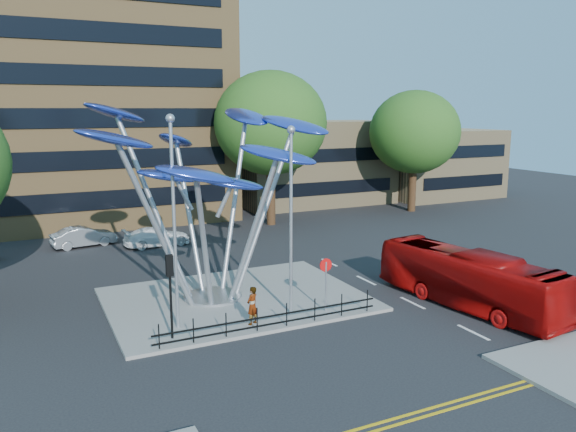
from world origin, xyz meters
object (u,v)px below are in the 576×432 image
street_lamp_left (173,205)px  street_lamp_right (291,204)px  pedestrian (252,305)px  parked_car_right (157,237)px  red_bus (468,279)px  leaf_sculpture (207,158)px  tree_far (414,132)px  parked_car_mid (84,237)px  traffic_light_island (170,279)px  tree_right (271,123)px  no_entry_sign_island (326,276)px

street_lamp_left → street_lamp_right: street_lamp_left is taller
pedestrian → parked_car_right: (-0.36, 16.26, -0.34)m
red_bus → leaf_sculpture: bearing=142.3°
tree_far → street_lamp_left: 32.37m
parked_car_mid → tree_far: bearing=-97.2°
street_lamp_left → parked_car_mid: (-1.91, 17.18, -4.67)m
tree_far → red_bus: (-13.50, -21.48, -5.77)m
street_lamp_left → traffic_light_island: size_ratio=2.57×
tree_right → street_lamp_right: bearing=-111.5°
parked_car_right → street_lamp_left: bearing=166.5°
tree_right → parked_car_right: size_ratio=2.74×
street_lamp_right → red_bus: bearing=-17.2°
tree_far → leaf_sculpture: 28.53m
parked_car_mid → street_lamp_left: bearing=176.5°
traffic_light_island → no_entry_sign_island: bearing=0.1°
tree_right → no_entry_sign_island: bearing=-107.1°
leaf_sculpture → traffic_light_island: bearing=-125.0°
tree_right → parked_car_mid: (-14.41, -1.32, -7.35)m
pedestrian → parked_car_mid: (-4.86, 18.18, -0.29)m
street_lamp_left → street_lamp_right: size_ratio=1.06×
tree_right → parked_car_right: (-9.91, -3.24, -7.40)m
tree_far → street_lamp_right: bearing=-138.5°
red_bus → tree_far: bearing=50.4°
street_lamp_left → traffic_light_island: (-0.50, -1.00, -2.74)m
street_lamp_left → pedestrian: street_lamp_left is taller
red_bus → street_lamp_left: bearing=159.6°
pedestrian → tree_far: bearing=-171.8°
parked_car_mid → street_lamp_right: bearing=-168.5°
tree_far → traffic_light_island: bearing=-144.2°
tree_far → red_bus: bearing=-122.2°
street_lamp_left → parked_car_right: size_ratio=1.99×
street_lamp_right → pedestrian: 4.63m
traffic_light_island → street_lamp_right: bearing=5.2°
street_lamp_right → pedestrian: size_ratio=5.02×
street_lamp_right → tree_right: bearing=68.5°
no_entry_sign_island → pedestrian: size_ratio=1.48×
street_lamp_left → parked_car_mid: bearing=96.4°
street_lamp_left → parked_car_right: 16.18m
parked_car_right → street_lamp_right: bearing=-175.1°
tree_right → parked_car_mid: size_ratio=2.91×
street_lamp_right → leaf_sculpture: bearing=124.9°
leaf_sculpture → parked_car_right: size_ratio=2.88×
leaf_sculpture → parked_car_mid: leaf_sculpture is taller
traffic_light_island → parked_car_right: traffic_light_island is taller
parked_car_right → leaf_sculpture: bearing=175.4°
tree_far → parked_car_right: 24.98m
tree_right → parked_car_mid: bearing=-174.8°
tree_right → pedestrian: (-9.56, -19.50, -7.06)m
tree_far → parked_car_mid: (-28.41, -1.32, -6.42)m
street_lamp_right → no_entry_sign_island: bearing=-17.9°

